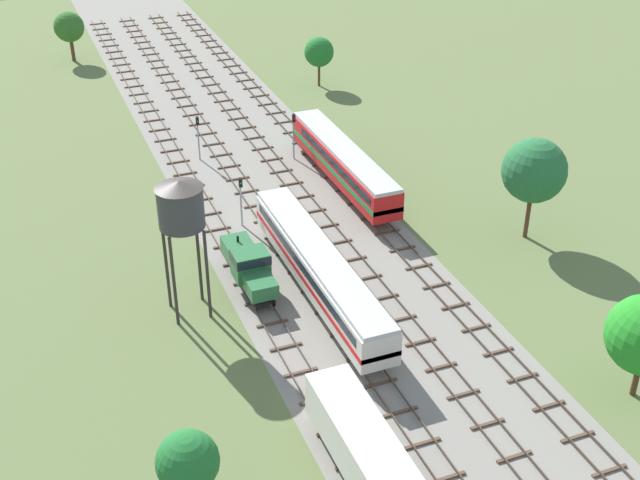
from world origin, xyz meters
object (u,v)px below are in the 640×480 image
passenger_coach_left_near (320,268)px  signal_post_near (294,130)px  signal_post_nearest (198,132)px  signal_post_mid (241,195)px  shunter_loco_far_left_mid (249,265)px  freight_boxcar_far_left_nearest (374,465)px  water_tower (181,207)px  diesel_railcar_centre_midfar (343,162)px

passenger_coach_left_near → signal_post_near: (6.83, 24.42, 0.61)m
passenger_coach_left_near → signal_post_nearest: bearing=94.7°
passenger_coach_left_near → signal_post_near: size_ratio=4.36×
passenger_coach_left_near → signal_post_mid: size_ratio=4.56×
signal_post_nearest → signal_post_mid: signal_post_nearest is taller
signal_post_mid → shunter_loco_far_left_mid: bearing=-103.5°
freight_boxcar_far_left_nearest → water_tower: bearing=103.6°
passenger_coach_left_near → signal_post_nearest: 27.87m
freight_boxcar_far_left_nearest → water_tower: water_tower is taller
signal_post_near → signal_post_mid: bearing=-128.3°
signal_post_nearest → signal_post_near: size_ratio=0.96×
signal_post_near → diesel_railcar_centre_midfar: bearing=-73.3°
water_tower → signal_post_mid: size_ratio=2.26×
freight_boxcar_far_left_nearest → diesel_railcar_centre_midfar: (13.65, 36.44, 0.15)m
passenger_coach_left_near → diesel_railcar_centre_midfar: size_ratio=1.07×
water_tower → signal_post_mid: bearing=56.0°
diesel_railcar_centre_midfar → water_tower: (-18.84, -15.02, 6.33)m
passenger_coach_left_near → signal_post_near: bearing=74.4°
shunter_loco_far_left_mid → signal_post_mid: bearing=76.5°
passenger_coach_left_near → diesel_railcar_centre_midfar: bearing=61.6°
passenger_coach_left_near → signal_post_nearest: signal_post_nearest is taller
signal_post_nearest → diesel_railcar_centre_midfar: bearing=-43.9°
freight_boxcar_far_left_nearest → signal_post_near: 45.49m
shunter_loco_far_left_mid → signal_post_mid: size_ratio=1.75×
signal_post_near → freight_boxcar_far_left_nearest: bearing=-104.5°
freight_boxcar_far_left_nearest → signal_post_near: (11.38, 44.04, 0.77)m
water_tower → signal_post_near: size_ratio=2.16×
water_tower → signal_post_nearest: size_ratio=2.25×
signal_post_nearest → signal_post_near: 9.70m
water_tower → signal_post_near: 28.61m
signal_post_mid → signal_post_near: bearing=51.7°
freight_boxcar_far_left_nearest → diesel_railcar_centre_midfar: size_ratio=0.68×
water_tower → signal_post_near: water_tower is taller
signal_post_near → signal_post_mid: (-9.11, -11.54, -0.13)m
diesel_railcar_centre_midfar → signal_post_near: signal_post_near is taller
freight_boxcar_far_left_nearest → signal_post_near: size_ratio=2.78×
freight_boxcar_far_left_nearest → signal_post_mid: (2.27, 32.49, 0.64)m
freight_boxcar_far_left_nearest → water_tower: 22.97m
diesel_railcar_centre_midfar → shunter_loco_far_left_mid: bearing=-135.5°
shunter_loco_far_left_mid → water_tower: water_tower is taller
passenger_coach_left_near → water_tower: (-9.74, 1.80, 6.31)m
diesel_railcar_centre_midfar → signal_post_near: 7.96m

